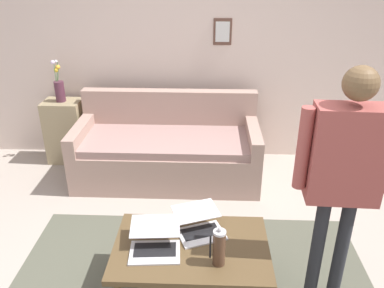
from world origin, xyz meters
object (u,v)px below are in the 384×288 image
object	(u,v)px
french_press	(219,247)
person_standing	(345,167)
laptop_left	(199,226)
couch	(168,150)
side_shelf	(66,131)
coffee_table	(191,251)
laptop_center	(155,243)
flower_vase	(59,88)

from	to	relation	value
french_press	person_standing	xyz separation A→B (m)	(-0.73, -0.12, 0.53)
french_press	person_standing	world-z (taller)	person_standing
laptop_left	french_press	size ratio (longest dim) A/B	1.53
couch	side_shelf	distance (m)	1.27
couch	side_shelf	xyz separation A→B (m)	(1.22, -0.34, 0.06)
side_shelf	coffee_table	bearing A→B (deg)	127.62
laptop_left	laptop_center	bearing A→B (deg)	34.01
couch	coffee_table	distance (m)	1.71
coffee_table	laptop_center	world-z (taller)	laptop_center
coffee_table	laptop_left	xyz separation A→B (m)	(-0.05, -0.16, 0.09)
couch	flower_vase	bearing A→B (deg)	-15.50
french_press	laptop_left	bearing A→B (deg)	-68.08
coffee_table	french_press	xyz separation A→B (m)	(-0.18, 0.16, 0.17)
laptop_center	side_shelf	world-z (taller)	side_shelf
coffee_table	flower_vase	world-z (taller)	flower_vase
couch	coffee_table	bearing A→B (deg)	101.11
coffee_table	laptop_center	size ratio (longest dim) A/B	2.76
side_shelf	person_standing	size ratio (longest dim) A/B	0.44
couch	coffee_table	xyz separation A→B (m)	(-0.33, 1.67, 0.07)
side_shelf	person_standing	xyz separation A→B (m)	(-2.46, 2.05, 0.71)
coffee_table	side_shelf	xyz separation A→B (m)	(1.55, -2.01, -0.01)
coffee_table	french_press	size ratio (longest dim) A/B	3.73
laptop_left	french_press	distance (m)	0.36
coffee_table	laptop_center	xyz separation A→B (m)	(0.24, 0.04, 0.09)
flower_vase	laptop_center	bearing A→B (deg)	122.57
laptop_center	side_shelf	bearing A→B (deg)	-57.41
couch	laptop_left	xyz separation A→B (m)	(-0.38, 1.51, 0.16)
couch	laptop_left	bearing A→B (deg)	104.14
laptop_center	flower_vase	xyz separation A→B (m)	(1.31, -2.05, 0.42)
coffee_table	laptop_center	distance (m)	0.26
side_shelf	laptop_left	bearing A→B (deg)	130.91
laptop_left	flower_vase	bearing A→B (deg)	-49.12
coffee_table	flower_vase	xyz separation A→B (m)	(1.55, -2.01, 0.51)
laptop_center	flower_vase	size ratio (longest dim) A/B	0.83
laptop_left	side_shelf	xyz separation A→B (m)	(1.60, -1.85, -0.10)
french_press	side_shelf	distance (m)	2.78
couch	coffee_table	world-z (taller)	couch
french_press	person_standing	bearing A→B (deg)	-170.57
french_press	side_shelf	bearing A→B (deg)	-51.43
laptop_center	flower_vase	distance (m)	2.47
couch	flower_vase	distance (m)	1.39
flower_vase	person_standing	world-z (taller)	person_standing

